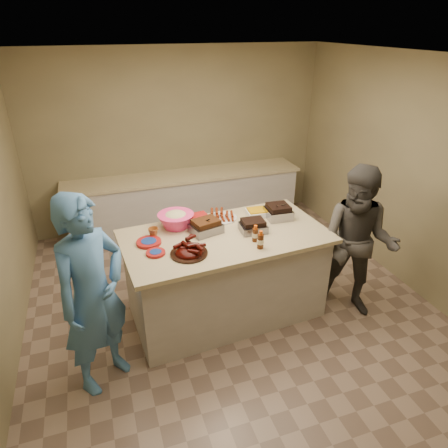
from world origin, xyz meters
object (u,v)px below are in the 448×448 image
object	(u,v)px
coleslaw_bowl	(176,227)
guest_blue	(108,376)
roasting_pan	(278,218)
plastic_cup	(154,237)
island	(225,311)
bbq_bottle_a	(260,248)
guest_gray	(346,308)
rib_platter	(189,254)
mustard_bottle	(194,233)
bbq_bottle_b	(255,241)

from	to	relation	value
coleslaw_bowl	guest_blue	xyz separation A→B (m)	(-0.91, -0.86, -1.00)
roasting_pan	plastic_cup	xyz separation A→B (m)	(-1.40, 0.01, 0.00)
roasting_pan	coleslaw_bowl	size ratio (longest dim) A/B	0.70
island	bbq_bottle_a	bearing A→B (deg)	-61.82
roasting_pan	guest_gray	world-z (taller)	roasting_pan
rib_platter	mustard_bottle	xyz separation A→B (m)	(0.15, 0.39, 0.00)
rib_platter	bbq_bottle_a	size ratio (longest dim) A/B	1.91
rib_platter	plastic_cup	size ratio (longest dim) A/B	3.45
coleslaw_bowl	bbq_bottle_a	bearing A→B (deg)	-45.91
coleslaw_bowl	mustard_bottle	distance (m)	0.24
guest_blue	coleslaw_bowl	bearing A→B (deg)	5.68
bbq_bottle_a	bbq_bottle_b	size ratio (longest dim) A/B	1.07
coleslaw_bowl	plastic_cup	xyz separation A→B (m)	(-0.27, -0.13, 0.00)
island	bbq_bottle_b	distance (m)	1.05
guest_gray	coleslaw_bowl	bearing A→B (deg)	-157.23
bbq_bottle_a	mustard_bottle	bearing A→B (deg)	137.02
bbq_bottle_a	bbq_bottle_b	xyz separation A→B (m)	(0.01, 0.14, 0.00)
island	roasting_pan	xyz separation A→B (m)	(0.69, 0.19, 1.00)
plastic_cup	guest_blue	xyz separation A→B (m)	(-0.64, -0.73, -1.00)
mustard_bottle	guest_gray	xyz separation A→B (m)	(1.66, -0.53, -1.00)
island	guest_blue	distance (m)	1.45
plastic_cup	guest_blue	bearing A→B (deg)	-131.44
guest_blue	guest_gray	bearing A→B (deg)	-34.98
guest_blue	bbq_bottle_a	bearing A→B (deg)	-31.98
plastic_cup	guest_gray	xyz separation A→B (m)	(2.07, -0.59, -1.00)
rib_platter	bbq_bottle_a	bearing A→B (deg)	-9.23
guest_gray	rib_platter	bearing A→B (deg)	-139.67
rib_platter	guest_blue	distance (m)	1.37
island	mustard_bottle	distance (m)	1.06
mustard_bottle	rib_platter	bearing A→B (deg)	-110.62
guest_blue	roasting_pan	bearing A→B (deg)	-18.46
plastic_cup	rib_platter	bearing A→B (deg)	-60.36
rib_platter	guest_gray	xyz separation A→B (m)	(1.81, -0.14, -1.00)
mustard_bottle	plastic_cup	xyz separation A→B (m)	(-0.40, 0.06, 0.00)
island	rib_platter	size ratio (longest dim) A/B	5.89
rib_platter	bbq_bottle_b	xyz separation A→B (m)	(0.69, 0.03, 0.00)
mustard_bottle	island	bearing A→B (deg)	-23.71
bbq_bottle_a	plastic_cup	world-z (taller)	bbq_bottle_a
rib_platter	plastic_cup	world-z (taller)	rib_platter
bbq_bottle_b	mustard_bottle	distance (m)	0.65
mustard_bottle	guest_blue	xyz separation A→B (m)	(-1.04, -0.66, -1.00)
bbq_bottle_b	plastic_cup	bearing A→B (deg)	156.17
roasting_pan	mustard_bottle	distance (m)	0.99
bbq_bottle_a	bbq_bottle_b	bearing A→B (deg)	87.56
rib_platter	guest_blue	world-z (taller)	rib_platter
plastic_cup	bbq_bottle_a	bearing A→B (deg)	-30.89
mustard_bottle	plastic_cup	world-z (taller)	mustard_bottle
rib_platter	bbq_bottle_b	bearing A→B (deg)	2.78
bbq_bottle_a	coleslaw_bowl	bearing A→B (deg)	134.09
roasting_pan	bbq_bottle_b	bearing A→B (deg)	-134.48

